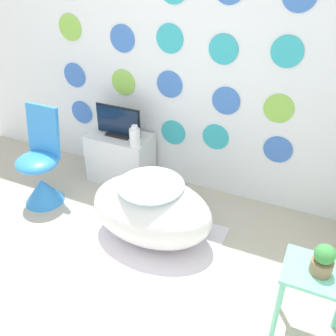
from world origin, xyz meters
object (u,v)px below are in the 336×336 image
Objects in this scene: bathtub at (151,210)px; potted_plant_left at (323,260)px; tv at (118,123)px; vase at (135,137)px; chair at (41,175)px.

potted_plant_left is (1.23, -0.40, 0.36)m from bathtub.
potted_plant_left is (1.86, -1.03, 0.02)m from tv.
vase is 1.87m from potted_plant_left.
bathtub is 0.72m from vase.
chair is 4.65× the size of potted_plant_left.
tv is at bearing 135.63° from bathtub.
potted_plant_left reaches higher than bathtub.
chair reaches higher than tv.
tv is at bearing 151.17° from potted_plant_left.
tv reaches higher than potted_plant_left.
potted_plant_left is at bearing -10.76° from chair.
chair reaches higher than bathtub.
bathtub is 1.09m from chair.
vase is at bearing 128.51° from bathtub.
chair is at bearing 169.24° from potted_plant_left.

